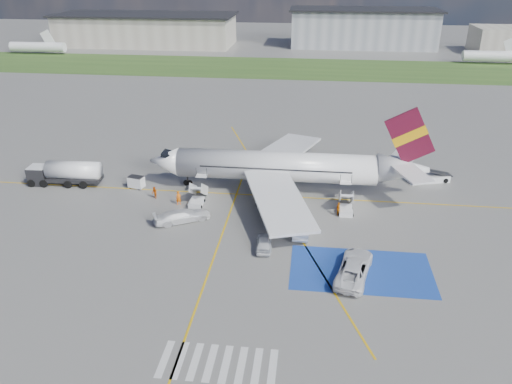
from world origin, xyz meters
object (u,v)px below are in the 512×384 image
Objects in this scene: gpu_cart at (136,183)px; car_silver_a at (264,242)px; car_silver_b at (302,227)px; van_white_b at (182,214)px; belt_loader at (429,178)px; van_white_a at (354,265)px; fuel_tanker at (66,175)px; airliner at (288,167)px.

gpu_cart is 22.91m from car_silver_a.
van_white_b reaches higher than car_silver_b.
van_white_b reaches higher than car_silver_a.
van_white_b is (8.48, -8.48, 0.23)m from gpu_cart.
belt_loader is at bearing -139.66° from car_silver_a.
van_white_b is (-19.40, 8.79, -0.15)m from van_white_a.
fuel_tanker is 9.92m from gpu_cart.
gpu_cart is 32.80m from van_white_a.
fuel_tanker reaches higher than van_white_b.
fuel_tanker reaches higher than van_white_a.
gpu_cart is at bearing -21.70° from car_silver_b.
car_silver_b is at bearing -9.69° from gpu_cart.
van_white_a is at bearing 153.15° from car_silver_a.
belt_loader is (49.49, 6.83, -0.97)m from fuel_tanker.
fuel_tanker is 1.97× the size of van_white_b.
car_silver_b is at bearing -78.25° from airliner.
belt_loader reaches higher than gpu_cart.
van_white_a reaches higher than van_white_b.
airliner is 20.41m from gpu_cart.
van_white_b is (-11.70, -10.09, -2.40)m from airliner.
car_silver_a is at bearing -150.42° from belt_loader.
gpu_cart is at bearing -175.42° from airliner.
belt_loader is (39.59, 6.88, -0.32)m from gpu_cart.
car_silver_b is at bearing -150.13° from belt_loader.
fuel_tanker is at bearing -177.02° from airliner.
airliner is at bearing -76.59° from car_silver_b.
van_white_a is 21.30m from van_white_b.
airliner is 15.63m from van_white_b.
gpu_cart is at bearing 175.48° from belt_loader.
gpu_cart is 0.37× the size of belt_loader.
fuel_tanker is 2.37× the size of car_silver_a.
belt_loader reaches higher than car_silver_a.
fuel_tanker is at bearing -11.28° from van_white_a.
airliner is at bearing -78.29° from van_white_b.
van_white_a is at bearing -18.11° from gpu_cart.
gpu_cart is 0.38× the size of van_white_a.
airliner is at bearing 0.25° from fuel_tanker.
car_silver_b is (32.43, -9.78, -0.57)m from fuel_tanker.
fuel_tanker is 31.53m from car_silver_a.
car_silver_a is 0.83× the size of van_white_b.
gpu_cart is 40.18m from belt_loader.
fuel_tanker is at bearing -166.62° from gpu_cart.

